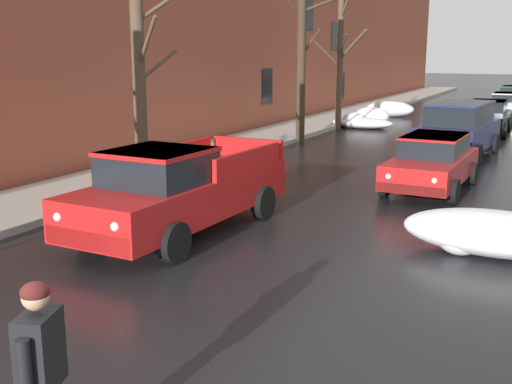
{
  "coord_description": "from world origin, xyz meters",
  "views": [
    {
      "loc": [
        4.85,
        -3.42,
        3.52
      ],
      "look_at": [
        -0.44,
        7.25,
        0.83
      ],
      "focal_mm": 43.99,
      "sensor_mm": 36.0,
      "label": 1
    }
  ],
  "objects_px": {
    "fire_hydrant": "(178,180)",
    "bare_tree_second_along_sidewalk": "(141,85)",
    "bare_tree_mid_block": "(301,54)",
    "pedestrian_with_coffee": "(41,367)",
    "sedan_red_parked_kerbside_close": "(432,161)",
    "sedan_black_parked_far_down_block": "(487,116)",
    "sedan_silver_queued_behind_truck": "(508,106)",
    "bare_tree_far_down_block": "(341,57)",
    "pickup_truck_red_approaching_near_lane": "(179,190)",
    "suv_darkblue_parked_kerbside_mid": "(459,127)"
  },
  "relations": [
    {
      "from": "pickup_truck_red_approaching_near_lane",
      "to": "fire_hydrant",
      "type": "relative_size",
      "value": 7.72
    },
    {
      "from": "fire_hydrant",
      "to": "bare_tree_mid_block",
      "type": "bearing_deg",
      "value": 94.91
    },
    {
      "from": "sedan_red_parked_kerbside_close",
      "to": "sedan_silver_queued_behind_truck",
      "type": "relative_size",
      "value": 1.08
    },
    {
      "from": "bare_tree_mid_block",
      "to": "fire_hydrant",
      "type": "height_order",
      "value": "bare_tree_mid_block"
    },
    {
      "from": "sedan_silver_queued_behind_truck",
      "to": "pedestrian_with_coffee",
      "type": "relative_size",
      "value": 2.23
    },
    {
      "from": "sedan_red_parked_kerbside_close",
      "to": "bare_tree_far_down_block",
      "type": "bearing_deg",
      "value": 119.53
    },
    {
      "from": "pickup_truck_red_approaching_near_lane",
      "to": "fire_hydrant",
      "type": "bearing_deg",
      "value": 123.54
    },
    {
      "from": "sedan_red_parked_kerbside_close",
      "to": "pedestrian_with_coffee",
      "type": "height_order",
      "value": "pedestrian_with_coffee"
    },
    {
      "from": "suv_darkblue_parked_kerbside_mid",
      "to": "bare_tree_mid_block",
      "type": "bearing_deg",
      "value": 170.26
    },
    {
      "from": "bare_tree_second_along_sidewalk",
      "to": "pedestrian_with_coffee",
      "type": "relative_size",
      "value": 2.98
    },
    {
      "from": "bare_tree_mid_block",
      "to": "pedestrian_with_coffee",
      "type": "bearing_deg",
      "value": -73.45
    },
    {
      "from": "pickup_truck_red_approaching_near_lane",
      "to": "suv_darkblue_parked_kerbside_mid",
      "type": "xyz_separation_m",
      "value": [
        3.4,
        11.96,
        0.11
      ]
    },
    {
      "from": "sedan_red_parked_kerbside_close",
      "to": "suv_darkblue_parked_kerbside_mid",
      "type": "relative_size",
      "value": 0.89
    },
    {
      "from": "sedan_red_parked_kerbside_close",
      "to": "suv_darkblue_parked_kerbside_mid",
      "type": "distance_m",
      "value": 5.77
    },
    {
      "from": "sedan_silver_queued_behind_truck",
      "to": "suv_darkblue_parked_kerbside_mid",
      "type": "bearing_deg",
      "value": -92.24
    },
    {
      "from": "suv_darkblue_parked_kerbside_mid",
      "to": "pedestrian_with_coffee",
      "type": "bearing_deg",
      "value": -91.16
    },
    {
      "from": "bare_tree_mid_block",
      "to": "sedan_silver_queued_behind_truck",
      "type": "bearing_deg",
      "value": 59.85
    },
    {
      "from": "sedan_black_parked_far_down_block",
      "to": "pedestrian_with_coffee",
      "type": "bearing_deg",
      "value": -91.17
    },
    {
      "from": "pedestrian_with_coffee",
      "to": "fire_hydrant",
      "type": "relative_size",
      "value": 2.48
    },
    {
      "from": "suv_darkblue_parked_kerbside_mid",
      "to": "pickup_truck_red_approaching_near_lane",
      "type": "bearing_deg",
      "value": -105.87
    },
    {
      "from": "sedan_red_parked_kerbside_close",
      "to": "sedan_silver_queued_behind_truck",
      "type": "distance_m",
      "value": 18.37
    },
    {
      "from": "sedan_silver_queued_behind_truck",
      "to": "pedestrian_with_coffee",
      "type": "distance_m",
      "value": 31.19
    },
    {
      "from": "fire_hydrant",
      "to": "pedestrian_with_coffee",
      "type": "bearing_deg",
      "value": -62.5
    },
    {
      "from": "sedan_red_parked_kerbside_close",
      "to": "suv_darkblue_parked_kerbside_mid",
      "type": "xyz_separation_m",
      "value": [
        -0.25,
        5.76,
        0.24
      ]
    },
    {
      "from": "sedan_silver_queued_behind_truck",
      "to": "bare_tree_mid_block",
      "type": "bearing_deg",
      "value": -120.15
    },
    {
      "from": "bare_tree_second_along_sidewalk",
      "to": "pedestrian_with_coffee",
      "type": "height_order",
      "value": "bare_tree_second_along_sidewalk"
    },
    {
      "from": "fire_hydrant",
      "to": "bare_tree_second_along_sidewalk",
      "type": "bearing_deg",
      "value": -162.9
    },
    {
      "from": "sedan_red_parked_kerbside_close",
      "to": "bare_tree_second_along_sidewalk",
      "type": "bearing_deg",
      "value": -151.29
    },
    {
      "from": "sedan_black_parked_far_down_block",
      "to": "pedestrian_with_coffee",
      "type": "distance_m",
      "value": 25.32
    },
    {
      "from": "bare_tree_second_along_sidewalk",
      "to": "sedan_black_parked_far_down_block",
      "type": "bearing_deg",
      "value": 68.47
    },
    {
      "from": "bare_tree_mid_block",
      "to": "sedan_red_parked_kerbside_close",
      "type": "distance_m",
      "value": 9.76
    },
    {
      "from": "bare_tree_second_along_sidewalk",
      "to": "pedestrian_with_coffee",
      "type": "bearing_deg",
      "value": -57.99
    },
    {
      "from": "bare_tree_second_along_sidewalk",
      "to": "sedan_red_parked_kerbside_close",
      "type": "height_order",
      "value": "bare_tree_second_along_sidewalk"
    },
    {
      "from": "bare_tree_far_down_block",
      "to": "sedan_silver_queued_behind_truck",
      "type": "bearing_deg",
      "value": 47.11
    },
    {
      "from": "bare_tree_second_along_sidewalk",
      "to": "fire_hydrant",
      "type": "distance_m",
      "value": 2.5
    },
    {
      "from": "sedan_black_parked_far_down_block",
      "to": "sedan_silver_queued_behind_truck",
      "type": "relative_size",
      "value": 1.14
    },
    {
      "from": "pedestrian_with_coffee",
      "to": "fire_hydrant",
      "type": "bearing_deg",
      "value": 117.5
    },
    {
      "from": "bare_tree_mid_block",
      "to": "suv_darkblue_parked_kerbside_mid",
      "type": "bearing_deg",
      "value": -9.74
    },
    {
      "from": "sedan_black_parked_far_down_block",
      "to": "sedan_red_parked_kerbside_close",
      "type": "bearing_deg",
      "value": -89.49
    },
    {
      "from": "pickup_truck_red_approaching_near_lane",
      "to": "sedan_silver_queued_behind_truck",
      "type": "height_order",
      "value": "pickup_truck_red_approaching_near_lane"
    },
    {
      "from": "sedan_red_parked_kerbside_close",
      "to": "sedan_black_parked_far_down_block",
      "type": "distance_m",
      "value": 12.5
    },
    {
      "from": "bare_tree_mid_block",
      "to": "fire_hydrant",
      "type": "distance_m",
      "value": 10.57
    },
    {
      "from": "bare_tree_second_along_sidewalk",
      "to": "sedan_black_parked_far_down_block",
      "type": "height_order",
      "value": "bare_tree_second_along_sidewalk"
    },
    {
      "from": "pickup_truck_red_approaching_near_lane",
      "to": "suv_darkblue_parked_kerbside_mid",
      "type": "relative_size",
      "value": 1.15
    },
    {
      "from": "sedan_silver_queued_behind_truck",
      "to": "sedan_black_parked_far_down_block",
      "type": "bearing_deg",
      "value": -93.47
    },
    {
      "from": "bare_tree_mid_block",
      "to": "sedan_black_parked_far_down_block",
      "type": "distance_m",
      "value": 8.92
    },
    {
      "from": "bare_tree_mid_block",
      "to": "bare_tree_far_down_block",
      "type": "xyz_separation_m",
      "value": [
        0.09,
        4.42,
        -0.14
      ]
    },
    {
      "from": "suv_darkblue_parked_kerbside_mid",
      "to": "sedan_silver_queued_behind_truck",
      "type": "height_order",
      "value": "suv_darkblue_parked_kerbside_mid"
    },
    {
      "from": "bare_tree_second_along_sidewalk",
      "to": "bare_tree_mid_block",
      "type": "bearing_deg",
      "value": 90.16
    },
    {
      "from": "pedestrian_with_coffee",
      "to": "sedan_black_parked_far_down_block",
      "type": "bearing_deg",
      "value": 88.83
    }
  ]
}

